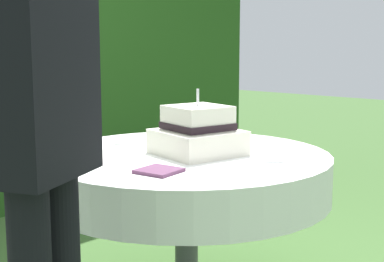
# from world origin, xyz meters

# --- Properties ---
(cake_table) EXTENTS (1.25, 1.25, 0.75)m
(cake_table) POSITION_xyz_m (0.00, 0.00, 0.65)
(cake_table) COLOR #4C4C51
(cake_table) RESTS_ON ground_plane
(wedding_cake) EXTENTS (0.38, 0.38, 0.28)m
(wedding_cake) POSITION_xyz_m (0.03, -0.04, 0.85)
(wedding_cake) COLOR silver
(wedding_cake) RESTS_ON cake_table
(serving_plate_near) EXTENTS (0.11, 0.11, 0.01)m
(serving_plate_near) POSITION_xyz_m (-0.35, 0.34, 0.76)
(serving_plate_near) COLOR white
(serving_plate_near) RESTS_ON cake_table
(serving_plate_far) EXTENTS (0.11, 0.11, 0.01)m
(serving_plate_far) POSITION_xyz_m (-0.02, 0.38, 0.76)
(serving_plate_far) COLOR white
(serving_plate_far) RESTS_ON cake_table
(serving_plate_left) EXTENTS (0.12, 0.12, 0.01)m
(serving_plate_left) POSITION_xyz_m (0.13, -0.36, 0.76)
(serving_plate_left) COLOR white
(serving_plate_left) RESTS_ON cake_table
(napkin_stack) EXTENTS (0.16, 0.16, 0.01)m
(napkin_stack) POSITION_xyz_m (-0.33, -0.17, 0.76)
(napkin_stack) COLOR #603856
(napkin_stack) RESTS_ON cake_table
(standing_person) EXTENTS (0.41, 0.33, 1.60)m
(standing_person) POSITION_xyz_m (-0.88, -0.26, 0.93)
(standing_person) COLOR black
(standing_person) RESTS_ON ground_plane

